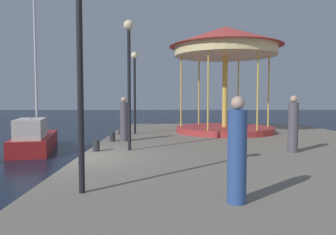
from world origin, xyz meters
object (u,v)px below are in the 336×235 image
sailboat_red (34,138)px  person_by_the_water (237,153)px  lamp_post_mid_promenade (129,63)px  bollard_south (121,131)px  bollard_north (96,146)px  lamp_post_near_edge (80,46)px  lamp_post_far_end (135,78)px  bollard_center (112,137)px  carousel (225,53)px  person_mid_promenade (124,120)px  person_near_carousel (293,126)px

sailboat_red → person_by_the_water: (7.80, -10.46, 1.05)m
sailboat_red → lamp_post_mid_promenade: size_ratio=1.69×
bollard_south → bollard_north: (-0.16, -5.14, 0.00)m
lamp_post_near_edge → bollard_north: size_ratio=10.45×
lamp_post_near_edge → lamp_post_far_end: bearing=89.4°
lamp_post_mid_promenade → bollard_center: bearing=112.7°
carousel → bollard_center: (-5.51, -3.59, -4.06)m
lamp_post_mid_promenade → bollard_center: lamp_post_mid_promenade is taller
lamp_post_near_edge → lamp_post_far_end: lamp_post_far_end is taller
bollard_north → person_mid_promenade: 2.85m
lamp_post_near_edge → person_mid_promenade: bearing=90.8°
bollard_south → person_mid_promenade: (0.49, -2.46, 0.70)m
person_mid_promenade → bollard_center: bearing=-168.1°
person_by_the_water → lamp_post_near_edge: bearing=167.4°
sailboat_red → person_by_the_water: sailboat_red is taller
lamp_post_far_end → person_near_carousel: 8.45m
sailboat_red → lamp_post_far_end: sailboat_red is taller
person_near_carousel → bollard_south: bearing=140.8°
carousel → person_mid_promenade: (-5.01, -3.48, -3.36)m
lamp_post_far_end → person_near_carousel: (5.95, -5.68, -1.97)m
sailboat_red → lamp_post_mid_promenade: 7.73m
bollard_center → carousel: bearing=33.1°
bollard_north → person_by_the_water: (3.68, -5.63, 0.70)m
bollard_south → person_mid_promenade: 2.60m
bollard_north → person_by_the_water: bearing=-56.8°
bollard_center → person_mid_promenade: bearing=11.9°
person_by_the_water → carousel: bearing=80.5°
lamp_post_far_end → bollard_center: 3.96m
carousel → lamp_post_near_edge: 12.25m
sailboat_red → person_mid_promenade: sailboat_red is taller
lamp_post_mid_promenade → bollard_north: lamp_post_mid_promenade is taller
person_by_the_water → person_near_carousel: bearing=59.6°
lamp_post_mid_promenade → person_by_the_water: size_ratio=2.41×
bollard_south → person_by_the_water: size_ratio=0.21×
carousel → bollard_north: carousel is taller
lamp_post_far_end → person_near_carousel: bearing=-43.7°
person_by_the_water → bollard_north: bearing=123.2°
lamp_post_near_edge → bollard_center: (-0.60, 7.55, -2.67)m
carousel → person_near_carousel: carousel is taller
lamp_post_near_edge → person_near_carousel: lamp_post_near_edge is taller
lamp_post_mid_promenade → bollard_south: bearing=101.3°
lamp_post_far_end → person_by_the_water: bearing=-75.7°
lamp_post_near_edge → person_mid_promenade: (-0.11, 7.66, -1.97)m
person_mid_promenade → person_near_carousel: size_ratio=0.98×
sailboat_red → person_near_carousel: size_ratio=3.96×
sailboat_red → lamp_post_far_end: bearing=6.4°
lamp_post_mid_promenade → person_mid_promenade: 3.35m
bollard_south → bollard_north: same height
lamp_post_far_end → lamp_post_mid_promenade: bearing=-87.0°
lamp_post_near_edge → person_near_carousel: size_ratio=2.14×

